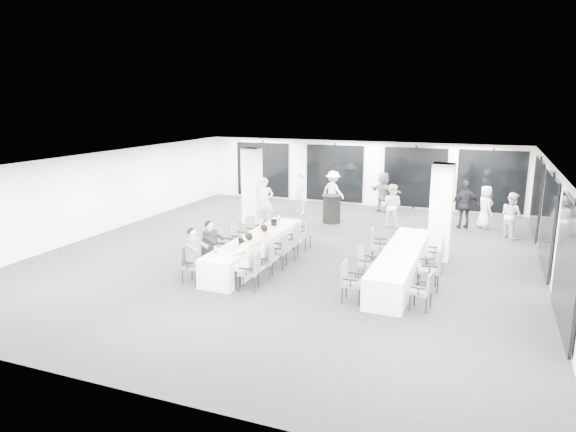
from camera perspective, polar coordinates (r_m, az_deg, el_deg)
name	(u,v)px	position (r m, az deg, el deg)	size (l,w,h in m)	color
room	(331,204)	(15.96, 4.75, 1.39)	(14.04, 16.04, 2.84)	black
column_left	(252,186)	(19.19, -4.02, 3.36)	(0.60, 0.60, 2.80)	white
column_right	(441,212)	(15.25, 16.64, 0.41)	(0.60, 0.60, 2.80)	white
banquet_table_main	(256,249)	(14.63, -3.56, -3.73)	(0.90, 5.00, 0.75)	silver
banquet_table_side	(401,264)	(13.62, 12.40, -5.27)	(0.90, 5.00, 0.75)	silver
cocktail_table	(332,209)	(19.34, 4.87, 0.80)	(0.76, 0.76, 1.05)	black
chair_main_left_near	(190,262)	(13.18, -10.79, -5.06)	(0.51, 0.56, 0.94)	#585A60
chair_main_left_second	(207,253)	(13.86, -8.96, -4.09)	(0.51, 0.56, 0.95)	#585A60
chair_main_left_mid	(223,243)	(14.61, -7.19, -3.04)	(0.54, 0.59, 1.00)	#585A60
chair_main_left_fourth	(238,237)	(15.37, -5.61, -2.29)	(0.54, 0.58, 0.96)	#585A60
chair_main_left_far	(254,229)	(16.32, -3.84, -1.45)	(0.56, 0.59, 0.92)	#585A60
chair_main_right_near	(252,269)	(12.49, -4.04, -5.87)	(0.56, 0.59, 0.94)	#585A60
chair_main_right_second	(267,259)	(13.27, -2.39, -4.80)	(0.55, 0.58, 0.91)	#585A60
chair_main_right_mid	(281,249)	(14.09, -0.83, -3.67)	(0.53, 0.57, 0.94)	#585A60
chair_main_right_fourth	(292,240)	(14.85, 0.46, -2.64)	(0.58, 0.62, 1.02)	#585A60
chair_main_right_far	(304,232)	(15.80, 1.81, -1.77)	(0.51, 0.57, 0.99)	#585A60
chair_side_left_near	(349,279)	(11.86, 6.85, -6.98)	(0.48, 0.54, 0.93)	#585A60
chair_side_left_mid	(365,261)	(13.29, 8.56, -4.97)	(0.49, 0.53, 0.89)	#585A60
chair_side_left_far	(377,244)	(14.68, 9.87, -3.06)	(0.58, 0.62, 0.99)	#585A60
chair_side_right_near	(424,289)	(11.71, 14.92, -7.80)	(0.50, 0.53, 0.86)	#585A60
chair_side_right_mid	(432,266)	(12.94, 15.72, -5.41)	(0.62, 0.65, 1.04)	#585A60
chair_side_right_far	(438,253)	(14.30, 16.28, -3.95)	(0.50, 0.55, 0.94)	#585A60
seated_guest_a	(195,252)	(13.01, -10.24, -4.00)	(0.50, 0.38, 1.44)	#5A5C61
seated_guest_b	(212,244)	(13.70, -8.41, -3.08)	(0.50, 0.38, 1.44)	black
seated_guest_c	(245,257)	(12.46, -4.78, -4.60)	(0.50, 0.38, 1.44)	silver
seated_guest_d	(261,248)	(13.23, -3.07, -3.53)	(0.50, 0.38, 1.44)	silver
standing_guest_a	(265,199)	(18.78, -2.62, 1.94)	(0.73, 0.59, 2.01)	silver
standing_guest_b	(391,203)	(18.94, 11.42, 1.46)	(0.86, 0.53, 1.79)	silver
standing_guest_c	(333,188)	(21.57, 5.03, 3.11)	(1.20, 0.61, 1.86)	silver
standing_guest_d	(465,202)	(19.35, 19.10, 1.49)	(1.15, 0.64, 1.96)	black
standing_guest_e	(486,204)	(19.74, 21.10, 1.22)	(0.84, 0.51, 1.73)	silver
standing_guest_f	(383,189)	(21.44, 10.56, 2.91)	(1.72, 0.66, 1.88)	#5A5C61
standing_guest_g	(301,190)	(20.91, 1.41, 2.90)	(0.69, 0.56, 1.90)	silver
standing_guest_h	(512,212)	(18.62, 23.60, 0.38)	(0.84, 0.51, 1.75)	silver
ice_bucket_near	(242,242)	(13.60, -5.09, -2.86)	(0.21, 0.21, 0.24)	black
ice_bucket_far	(274,222)	(15.79, -1.58, -0.65)	(0.20, 0.20, 0.22)	black
water_bottle_a	(216,251)	(12.84, -8.04, -3.88)	(0.08, 0.08, 0.24)	silver
water_bottle_b	(266,231)	(14.68, -2.44, -1.67)	(0.07, 0.07, 0.24)	silver
water_bottle_c	(279,219)	(16.19, -1.01, -0.30)	(0.07, 0.07, 0.23)	silver
plate_a	(233,249)	(13.40, -6.19, -3.61)	(0.20, 0.20, 0.03)	white
plate_b	(237,253)	(13.00, -5.70, -4.11)	(0.18, 0.18, 0.03)	white
plate_c	(253,240)	(14.11, -3.86, -2.72)	(0.22, 0.22, 0.03)	white
wine_glass	(226,254)	(12.54, -6.88, -4.18)	(0.07, 0.07, 0.18)	silver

